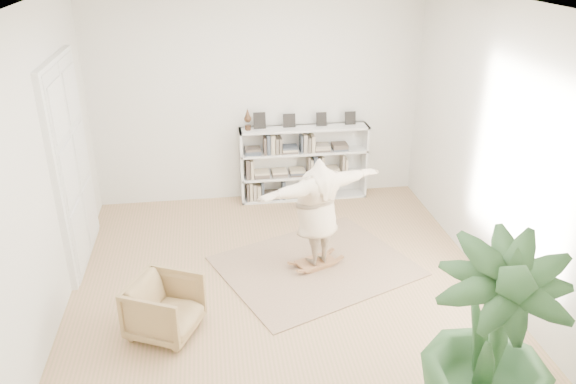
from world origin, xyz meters
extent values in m
plane|color=#9B8150|center=(0.00, 0.00, 0.00)|extent=(6.00, 6.00, 0.00)
plane|color=silver|center=(0.00, 3.00, 1.80)|extent=(5.50, 0.00, 5.50)
plane|color=silver|center=(0.00, -3.00, 1.80)|extent=(5.50, 0.00, 5.50)
plane|color=silver|center=(-2.75, 0.00, 1.80)|extent=(0.00, 6.00, 6.00)
plane|color=silver|center=(2.75, 0.00, 1.80)|extent=(0.00, 6.00, 6.00)
plane|color=white|center=(0.00, 0.00, 3.60)|extent=(6.00, 6.00, 0.00)
cube|color=white|center=(-2.71, 1.30, 1.40)|extent=(0.08, 1.78, 2.92)
cube|color=silver|center=(-2.69, 0.90, 1.40)|extent=(0.06, 0.78, 2.80)
cube|color=silver|center=(-2.69, 1.70, 1.40)|extent=(0.06, 0.78, 2.80)
cube|color=silver|center=(-0.33, 2.81, 0.65)|extent=(0.04, 0.35, 1.30)
cube|color=silver|center=(1.83, 2.81, 0.65)|extent=(0.04, 0.35, 1.30)
cube|color=silver|center=(0.75, 2.96, 0.65)|extent=(2.20, 0.04, 1.30)
cube|color=silver|center=(0.75, 2.81, 0.02)|extent=(2.20, 0.35, 0.04)
cube|color=silver|center=(0.75, 2.81, 0.43)|extent=(2.20, 0.35, 0.04)
cube|color=silver|center=(0.75, 2.81, 0.86)|extent=(2.20, 0.35, 0.04)
cube|color=silver|center=(0.75, 2.81, 1.28)|extent=(2.20, 0.35, 0.04)
cube|color=black|center=(0.00, 2.85, 1.42)|extent=(0.18, 0.07, 0.24)
cube|color=black|center=(0.50, 2.85, 1.42)|extent=(0.18, 0.07, 0.24)
cube|color=black|center=(1.05, 2.85, 1.42)|extent=(0.18, 0.07, 0.24)
cube|color=black|center=(1.55, 2.85, 1.42)|extent=(0.18, 0.07, 0.24)
imported|color=tan|center=(-1.47, -0.62, 0.34)|extent=(0.99, 0.98, 0.68)
cube|color=tan|center=(0.53, 0.52, 0.01)|extent=(3.07, 2.80, 0.02)
cube|color=#9A683D|center=(0.53, 0.52, 0.08)|extent=(0.61, 0.49, 0.03)
cube|color=#9A683D|center=(0.53, 0.52, 0.04)|extent=(0.35, 0.19, 0.04)
cube|color=#9A683D|center=(0.53, 0.52, 0.04)|extent=(0.35, 0.19, 0.04)
cube|color=#9A683D|center=(0.53, 0.52, 0.08)|extent=(0.21, 0.13, 0.11)
cube|color=#9A683D|center=(0.53, 0.52, 0.08)|extent=(0.21, 0.13, 0.11)
imported|color=beige|center=(0.53, 0.52, 0.90)|extent=(1.94, 1.20, 1.54)
imported|color=#2A5028|center=(1.45, -2.55, 1.01)|extent=(1.44, 1.44, 2.02)
camera|label=1|loc=(-0.83, -6.09, 4.25)|focal=35.00mm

